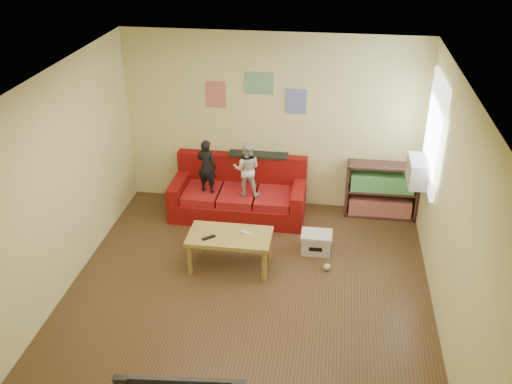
# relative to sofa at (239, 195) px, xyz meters

# --- Properties ---
(room_shell) EXTENTS (4.52, 5.02, 2.72)m
(room_shell) POSITION_rel_sofa_xyz_m (0.44, -2.07, 1.05)
(room_shell) COLOR #523922
(room_shell) RESTS_ON ground
(sofa) EXTENTS (2.01, 0.92, 0.88)m
(sofa) POSITION_rel_sofa_xyz_m (0.00, 0.00, 0.00)
(sofa) COLOR maroon
(sofa) RESTS_ON ground
(child_a) EXTENTS (0.34, 0.26, 0.83)m
(child_a) POSITION_rel_sofa_xyz_m (-0.45, -0.17, 0.54)
(child_a) COLOR black
(child_a) RESTS_ON sofa
(child_b) EXTENTS (0.41, 0.32, 0.83)m
(child_b) POSITION_rel_sofa_xyz_m (0.15, -0.17, 0.54)
(child_b) COLOR beige
(child_b) RESTS_ON sofa
(coffee_table) EXTENTS (1.08, 0.59, 0.49)m
(coffee_table) POSITION_rel_sofa_xyz_m (0.12, -1.44, 0.12)
(coffee_table) COLOR #AD9045
(coffee_table) RESTS_ON ground
(remote) EXTENTS (0.17, 0.15, 0.02)m
(remote) POSITION_rel_sofa_xyz_m (-0.13, -1.56, 0.20)
(remote) COLOR black
(remote) RESTS_ON coffee_table
(game_controller) EXTENTS (0.13, 0.08, 0.03)m
(game_controller) POSITION_rel_sofa_xyz_m (0.32, -1.39, 0.20)
(game_controller) COLOR silver
(game_controller) RESTS_ON coffee_table
(bookshelf) EXTENTS (1.06, 0.32, 0.85)m
(bookshelf) POSITION_rel_sofa_xyz_m (2.14, 0.23, 0.08)
(bookshelf) COLOR #472923
(bookshelf) RESTS_ON ground
(window) EXTENTS (0.04, 1.08, 1.48)m
(window) POSITION_rel_sofa_xyz_m (2.66, -0.42, 1.34)
(window) COLOR white
(window) RESTS_ON room_shell
(ac_unit) EXTENTS (0.28, 0.55, 0.35)m
(ac_unit) POSITION_rel_sofa_xyz_m (2.54, -0.42, 0.78)
(ac_unit) COLOR #B7B2A3
(ac_unit) RESTS_ON window
(artwork_left) EXTENTS (0.30, 0.01, 0.40)m
(artwork_left) POSITION_rel_sofa_xyz_m (-0.41, 0.42, 1.45)
(artwork_left) COLOR #D87266
(artwork_left) RESTS_ON room_shell
(artwork_center) EXTENTS (0.42, 0.01, 0.32)m
(artwork_center) POSITION_rel_sofa_xyz_m (0.24, 0.42, 1.65)
(artwork_center) COLOR #72B27F
(artwork_center) RESTS_ON room_shell
(artwork_right) EXTENTS (0.30, 0.01, 0.38)m
(artwork_right) POSITION_rel_sofa_xyz_m (0.79, 0.42, 1.40)
(artwork_right) COLOR #727FCC
(artwork_right) RESTS_ON room_shell
(file_box) EXTENTS (0.42, 0.32, 0.29)m
(file_box) POSITION_rel_sofa_xyz_m (1.23, -0.93, -0.15)
(file_box) COLOR silver
(file_box) RESTS_ON ground
(tissue) EXTENTS (0.11, 0.11, 0.09)m
(tissue) POSITION_rel_sofa_xyz_m (1.40, -1.35, -0.25)
(tissue) COLOR silver
(tissue) RESTS_ON ground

